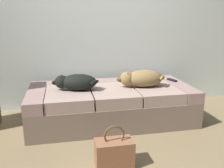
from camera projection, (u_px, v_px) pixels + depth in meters
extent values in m
plane|color=olive|center=(135.00, 168.00, 2.08)|extent=(10.00, 10.00, 0.00)
cube|color=silver|center=(101.00, 5.00, 3.30)|extent=(6.40, 0.10, 2.80)
cube|color=#796759|center=(111.00, 109.00, 3.01)|extent=(1.93, 0.91, 0.30)
cube|color=gray|center=(36.00, 97.00, 2.79)|extent=(0.20, 0.91, 0.13)
cube|color=gray|center=(178.00, 88.00, 3.13)|extent=(0.20, 0.91, 0.13)
cube|color=gray|center=(106.00, 85.00, 3.29)|extent=(1.53, 0.20, 0.13)
cube|color=gray|center=(68.00, 97.00, 2.76)|extent=(0.49, 0.70, 0.13)
cube|color=gray|center=(113.00, 95.00, 2.86)|extent=(0.49, 0.70, 0.13)
cube|color=gray|center=(154.00, 92.00, 2.96)|extent=(0.49, 0.70, 0.13)
ellipsoid|color=black|center=(79.00, 82.00, 2.79)|extent=(0.44, 0.30, 0.19)
sphere|color=black|center=(62.00, 82.00, 2.79)|extent=(0.15, 0.15, 0.15)
ellipsoid|color=black|center=(56.00, 83.00, 2.79)|extent=(0.10, 0.07, 0.05)
cone|color=black|center=(61.00, 78.00, 2.73)|extent=(0.04, 0.04, 0.04)
cone|color=black|center=(62.00, 76.00, 2.81)|extent=(0.04, 0.04, 0.04)
ellipsoid|color=black|center=(95.00, 82.00, 2.75)|extent=(0.14, 0.15, 0.04)
ellipsoid|color=olive|center=(144.00, 78.00, 2.93)|extent=(0.46, 0.27, 0.21)
sphere|color=olive|center=(127.00, 78.00, 2.90)|extent=(0.17, 0.17, 0.17)
ellipsoid|color=#4F3F26|center=(121.00, 80.00, 2.89)|extent=(0.10, 0.07, 0.06)
cone|color=#4F3F26|center=(128.00, 74.00, 2.84)|extent=(0.04, 0.04, 0.05)
cone|color=#4F3F26|center=(126.00, 72.00, 2.93)|extent=(0.04, 0.04, 0.05)
ellipsoid|color=olive|center=(162.00, 78.00, 2.91)|extent=(0.14, 0.17, 0.05)
cube|color=black|center=(172.00, 80.00, 3.22)|extent=(0.09, 0.16, 0.02)
cube|color=brown|center=(114.00, 154.00, 2.07)|extent=(0.32, 0.18, 0.24)
torus|color=brown|center=(114.00, 135.00, 2.03)|extent=(0.18, 0.02, 0.18)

